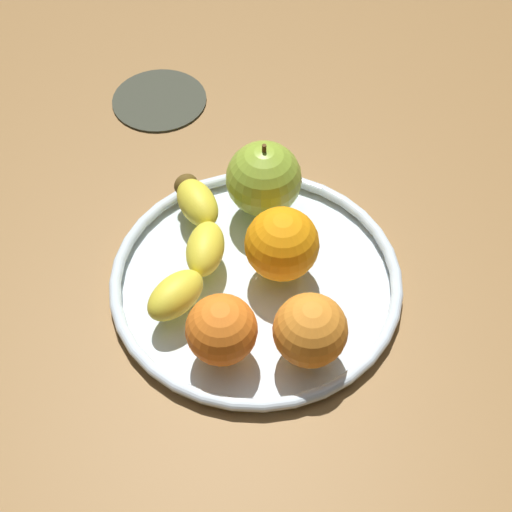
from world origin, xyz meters
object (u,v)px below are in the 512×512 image
ambient_coaster (159,99)px  orange_center (223,330)px  apple (264,179)px  orange_back_left (282,244)px  fruit_bowl (256,280)px  orange_back_right (310,330)px  banana (193,244)px

ambient_coaster → orange_center: bearing=-146.4°
apple → orange_center: bearing=-171.9°
orange_back_left → orange_center: bearing=170.3°
orange_back_left → ambient_coaster: (20.72, 22.82, -5.14)cm
fruit_bowl → orange_back_right: orange_back_right is taller
orange_back_left → banana: bearing=100.5°
orange_back_right → ambient_coaster: (28.99, 28.27, -4.88)cm
apple → fruit_bowl: bearing=-165.1°
ambient_coaster → orange_back_left: bearing=-132.2°
banana → apple: apple is taller
banana → ambient_coaster: banana is taller
orange_back_right → ambient_coaster: 40.78cm
apple → orange_back_left: size_ratio=1.19×
apple → orange_back_right: 18.44cm
banana → ambient_coaster: (22.35, 14.09, -3.36)cm
fruit_bowl → orange_back_right: 10.80cm
apple → orange_back_right: apple is taller
fruit_bowl → ambient_coaster: bearing=42.8°
banana → orange_back_right: size_ratio=2.77×
fruit_bowl → apple: (9.04, 2.40, 4.83)cm
apple → orange_back_left: (-7.31, -4.42, -0.30)cm
fruit_bowl → orange_center: (-9.06, -0.17, 4.15)cm
banana → orange_back_right: bearing=-127.6°
orange_back_right → orange_back_left: bearing=33.4°
banana → orange_center: (-9.17, -6.88, 1.40)cm
fruit_bowl → orange_center: 9.97cm
banana → ambient_coaster: size_ratio=1.61×
fruit_bowl → orange_back_left: orange_back_left is taller
orange_center → banana: bearing=36.9°
apple → ambient_coaster: 23.41cm
banana → orange_back_left: size_ratio=2.58×
fruit_bowl → banana: bearing=89.1°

